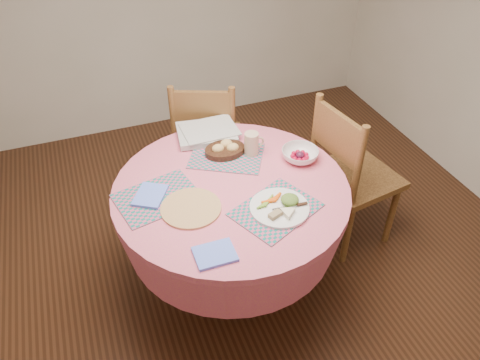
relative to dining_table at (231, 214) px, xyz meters
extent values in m
plane|color=#331C0F|center=(0.00, 0.00, -0.56)|extent=(4.00, 4.00, 0.00)
cylinder|color=#E26974|center=(0.00, 0.00, 0.17)|extent=(1.24, 1.24, 0.04)
cone|color=#E26974|center=(0.00, 0.00, 0.00)|extent=(1.24, 1.24, 0.30)
cylinder|color=black|center=(0.00, 0.00, -0.34)|extent=(0.14, 0.14, 0.44)
cylinder|color=black|center=(0.00, 0.00, -0.53)|extent=(0.56, 0.56, 0.06)
cube|color=brown|center=(0.87, 0.12, -0.07)|extent=(0.52, 0.54, 0.04)
cylinder|color=brown|center=(1.08, -0.04, -0.31)|extent=(0.05, 0.05, 0.48)
cylinder|color=brown|center=(1.02, 0.34, -0.31)|extent=(0.05, 0.05, 0.48)
cylinder|color=brown|center=(0.72, -0.10, -0.31)|extent=(0.05, 0.05, 0.48)
cylinder|color=brown|center=(0.66, 0.28, -0.31)|extent=(0.05, 0.05, 0.48)
cylinder|color=brown|center=(0.70, -0.10, 0.20)|extent=(0.05, 0.05, 0.54)
cylinder|color=brown|center=(0.64, 0.28, 0.20)|extent=(0.05, 0.05, 0.54)
cube|color=brown|center=(0.67, 0.09, 0.31)|extent=(0.09, 0.39, 0.26)
cube|color=brown|center=(0.13, 0.87, -0.09)|extent=(0.58, 0.57, 0.04)
cylinder|color=brown|center=(0.37, 0.96, -0.32)|extent=(0.05, 0.05, 0.46)
cylinder|color=brown|center=(0.03, 1.10, -0.32)|extent=(0.05, 0.05, 0.46)
cylinder|color=brown|center=(0.24, 0.64, -0.32)|extent=(0.05, 0.05, 0.46)
cylinder|color=brown|center=(-0.10, 0.78, -0.32)|extent=(0.05, 0.05, 0.46)
cylinder|color=brown|center=(0.23, 0.62, 0.17)|extent=(0.05, 0.05, 0.51)
cylinder|color=brown|center=(-0.11, 0.76, 0.17)|extent=(0.05, 0.05, 0.51)
cube|color=brown|center=(0.06, 0.69, 0.27)|extent=(0.36, 0.17, 0.25)
cube|color=#147169|center=(0.14, -0.25, 0.20)|extent=(0.49, 0.44, 0.01)
cube|color=#147169|center=(-0.38, 0.05, 0.20)|extent=(0.45, 0.38, 0.01)
cube|color=#147169|center=(0.07, 0.26, 0.20)|extent=(0.50, 0.46, 0.01)
cylinder|color=#AF794B|center=(-0.24, -0.09, 0.20)|extent=(0.30, 0.30, 0.01)
cube|color=#6282FE|center=(-0.23, -0.42, 0.20)|extent=(0.18, 0.14, 0.01)
cube|color=#6282FE|center=(-0.41, 0.06, 0.21)|extent=(0.21, 0.23, 0.01)
cylinder|color=white|center=(0.16, -0.25, 0.21)|extent=(0.29, 0.29, 0.01)
ellipsoid|color=#325D1F|center=(0.22, -0.26, 0.23)|extent=(0.12, 0.12, 0.04)
cylinder|color=#F4EAC3|center=(0.15, -0.32, 0.23)|extent=(0.13, 0.13, 0.02)
cube|color=#8B7550|center=(0.10, -0.29, 0.23)|extent=(0.07, 0.06, 0.02)
cube|color=silver|center=(0.18, -0.28, 0.22)|extent=(0.15, 0.02, 0.00)
cylinder|color=black|center=(0.07, 0.29, 0.22)|extent=(0.23, 0.23, 0.03)
ellipsoid|color=tan|center=(0.03, 0.29, 0.25)|extent=(0.07, 0.06, 0.05)
ellipsoid|color=tan|center=(0.09, 0.32, 0.25)|extent=(0.07, 0.06, 0.05)
ellipsoid|color=tan|center=(0.11, 0.27, 0.25)|extent=(0.07, 0.06, 0.05)
cylinder|color=#CCAF8C|center=(0.21, 0.23, 0.27)|extent=(0.08, 0.08, 0.13)
torus|color=#CCAF8C|center=(0.25, 0.23, 0.27)|extent=(0.07, 0.01, 0.07)
imported|color=white|center=(0.44, 0.09, 0.23)|extent=(0.23, 0.23, 0.06)
sphere|color=#B8082E|center=(0.48, 0.09, 0.22)|extent=(0.03, 0.03, 0.03)
sphere|color=#B8082E|center=(0.47, 0.11, 0.22)|extent=(0.03, 0.03, 0.03)
sphere|color=#B8082E|center=(0.45, 0.13, 0.22)|extent=(0.03, 0.03, 0.03)
sphere|color=#B8082E|center=(0.42, 0.12, 0.22)|extent=(0.03, 0.03, 0.03)
sphere|color=#B8082E|center=(0.40, 0.10, 0.22)|extent=(0.03, 0.03, 0.03)
sphere|color=#B8082E|center=(0.40, 0.08, 0.22)|extent=(0.03, 0.03, 0.03)
sphere|color=#B8082E|center=(0.42, 0.05, 0.22)|extent=(0.03, 0.03, 0.03)
sphere|color=#B8082E|center=(0.45, 0.05, 0.22)|extent=(0.03, 0.03, 0.03)
sphere|color=#B8082E|center=(0.47, 0.06, 0.22)|extent=(0.03, 0.03, 0.03)
sphere|color=#43132C|center=(0.44, 0.09, 0.22)|extent=(0.05, 0.05, 0.05)
cube|color=silver|center=(0.03, 0.50, 0.22)|extent=(0.38, 0.32, 0.03)
cube|color=silver|center=(0.05, 0.50, 0.24)|extent=(0.32, 0.25, 0.01)
camera|label=1|loc=(-0.62, -1.77, 1.74)|focal=35.00mm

